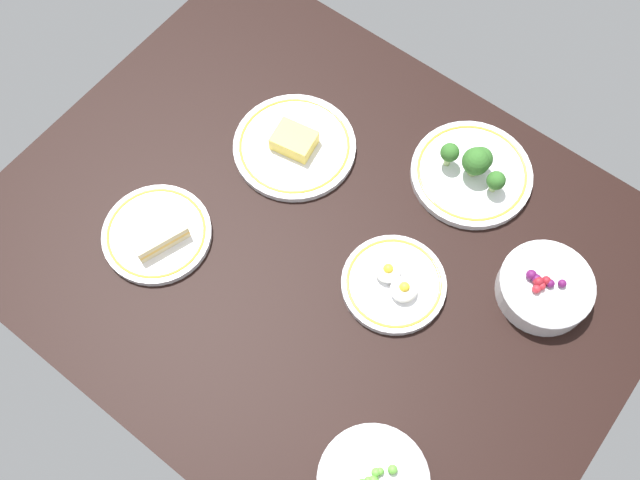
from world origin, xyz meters
The scene contains 6 objects.
dining_table centered at (0.00, 0.00, 2.00)cm, with size 110.01×86.74×4.00cm, color black.
bowl_berries centered at (-34.88, -15.66, 6.46)cm, with size 15.78×15.78×5.90cm.
plate_cheese centered at (15.61, -12.65, 5.04)cm, with size 22.57×22.57×4.28cm.
plate_eggs centered at (-14.50, -1.53, 5.16)cm, with size 17.70×17.70×4.69cm.
plate_sandwich centered at (23.53, 15.85, 5.38)cm, with size 18.99×18.99×4.48cm.
plate_broccoli centered at (-13.33, -27.47, 5.93)cm, with size 21.91×21.91×7.87cm.
Camera 1 is at (-32.10, 41.82, 119.98)cm, focal length 41.29 mm.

